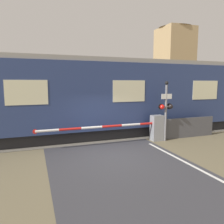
% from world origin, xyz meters
% --- Properties ---
extents(ground_plane, '(80.00, 80.00, 0.00)m').
position_xyz_m(ground_plane, '(0.00, 0.00, 0.00)').
color(ground_plane, '#6B6047').
extents(track_bed, '(36.00, 3.20, 0.13)m').
position_xyz_m(track_bed, '(0.00, 3.50, 0.02)').
color(track_bed, '#666056').
rests_on(track_bed, ground_plane).
extents(train, '(17.93, 2.83, 4.27)m').
position_xyz_m(train, '(1.73, 3.50, 2.18)').
color(train, black).
rests_on(train, ground_plane).
extents(crossing_barrier, '(6.39, 0.44, 1.33)m').
position_xyz_m(crossing_barrier, '(2.54, 1.47, 0.71)').
color(crossing_barrier, gray).
rests_on(crossing_barrier, ground_plane).
extents(signal_post, '(0.80, 0.26, 3.08)m').
position_xyz_m(signal_post, '(3.42, 1.25, 1.76)').
color(signal_post, gray).
rests_on(signal_post, ground_plane).
extents(distant_building, '(5.37, 5.37, 12.47)m').
position_xyz_m(distant_building, '(18.79, 22.24, 6.31)').
color(distant_building, tan).
rests_on(distant_building, ground_plane).
extents(roadside_fence, '(3.13, 0.06, 1.10)m').
position_xyz_m(roadside_fence, '(5.14, 1.46, 0.55)').
color(roadside_fence, '#4C4C51').
rests_on(roadside_fence, ground_plane).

